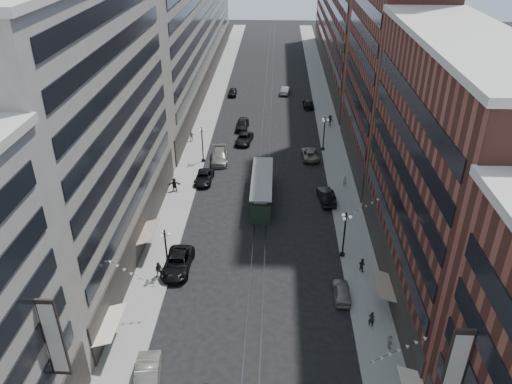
% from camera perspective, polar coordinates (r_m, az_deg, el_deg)
% --- Properties ---
extents(ground, '(220.00, 220.00, 0.00)m').
position_cam_1_polar(ground, '(79.82, 1.03, 4.87)').
color(ground, black).
rests_on(ground, ground).
extents(sidewalk_west, '(4.00, 180.00, 0.15)m').
position_cam_1_polar(sidewalk_west, '(89.87, -5.90, 7.65)').
color(sidewalk_west, gray).
rests_on(sidewalk_west, ground).
extents(sidewalk_east, '(4.00, 180.00, 0.15)m').
position_cam_1_polar(sidewalk_east, '(89.48, 8.31, 7.40)').
color(sidewalk_east, gray).
rests_on(sidewalk_east, ground).
extents(rail_west, '(0.12, 180.00, 0.02)m').
position_cam_1_polar(rail_west, '(89.03, 0.74, 7.55)').
color(rail_west, '#2D2D33').
rests_on(rail_west, ground).
extents(rail_east, '(0.12, 180.00, 0.02)m').
position_cam_1_polar(rail_east, '(89.01, 1.65, 7.53)').
color(rail_east, '#2D2D33').
rests_on(rail_east, ground).
extents(building_west_mid, '(8.00, 36.00, 28.00)m').
position_cam_1_polar(building_west_mid, '(52.83, -18.53, 6.66)').
color(building_west_mid, gray).
rests_on(building_west_mid, ground).
extents(building_west_far, '(8.00, 90.00, 26.00)m').
position_cam_1_polar(building_west_far, '(112.04, -7.62, 18.78)').
color(building_west_far, gray).
rests_on(building_west_far, ground).
extents(building_east_mid, '(8.00, 30.00, 24.00)m').
position_cam_1_polar(building_east_mid, '(48.30, 20.73, 1.48)').
color(building_east_mid, brown).
rests_on(building_east_mid, ground).
extents(building_east_tower, '(8.00, 26.00, 42.00)m').
position_cam_1_polar(building_east_tower, '(71.39, 15.65, 18.62)').
color(building_east_tower, brown).
rests_on(building_east_tower, ground).
extents(building_east_far, '(8.00, 72.00, 24.00)m').
position_cam_1_polar(building_east_far, '(120.51, 10.24, 18.84)').
color(building_east_far, brown).
rests_on(building_east_far, ground).
extents(lamppost_sw_far, '(1.03, 1.14, 5.52)m').
position_cam_1_polar(lamppost_sw_far, '(51.62, -10.21, -6.66)').
color(lamppost_sw_far, black).
rests_on(lamppost_sw_far, sidewalk_west).
extents(lamppost_sw_mid, '(1.03, 1.14, 5.52)m').
position_cam_1_polar(lamppost_sw_mid, '(74.76, -6.15, 5.54)').
color(lamppost_sw_mid, black).
rests_on(lamppost_sw_mid, sidewalk_west).
extents(lamppost_se_far, '(1.03, 1.14, 5.52)m').
position_cam_1_polar(lamppost_se_far, '(54.29, 10.07, -4.65)').
color(lamppost_se_far, black).
rests_on(lamppost_se_far, sidewalk_east).
extents(lamppost_se_mid, '(1.03, 1.14, 5.52)m').
position_cam_1_polar(lamppost_se_mid, '(78.95, 7.78, 6.76)').
color(lamppost_se_mid, black).
rests_on(lamppost_se_mid, sidewalk_east).
extents(streetcar, '(2.68, 12.11, 3.35)m').
position_cam_1_polar(streetcar, '(64.81, 0.68, 0.26)').
color(streetcar, '#213423').
rests_on(streetcar, ground).
extents(car_1, '(2.55, 5.55, 1.76)m').
position_cam_1_polar(car_1, '(42.88, -12.34, -20.16)').
color(car_1, slate).
rests_on(car_1, ground).
extents(car_2, '(2.94, 6.06, 1.66)m').
position_cam_1_polar(car_2, '(53.61, -8.94, -8.01)').
color(car_2, black).
rests_on(car_2, ground).
extents(car_4, '(1.66, 4.06, 1.38)m').
position_cam_1_polar(car_4, '(50.34, 9.77, -11.16)').
color(car_4, gray).
rests_on(car_4, ground).
extents(pedestrian_2, '(0.88, 0.52, 1.76)m').
position_cam_1_polar(pedestrian_2, '(52.68, -11.02, -8.72)').
color(pedestrian_2, black).
rests_on(pedestrian_2, sidewalk_west).
extents(pedestrian_4, '(0.64, 0.96, 1.50)m').
position_cam_1_polar(pedestrian_4, '(46.06, 15.03, -16.20)').
color(pedestrian_4, '#AEA390').
rests_on(pedestrian_4, sidewalk_east).
extents(car_7, '(2.53, 5.09, 1.38)m').
position_cam_1_polar(car_7, '(70.04, -5.97, 1.66)').
color(car_7, black).
rests_on(car_7, ground).
extents(car_8, '(2.97, 6.10, 1.71)m').
position_cam_1_polar(car_8, '(75.74, -4.22, 4.10)').
color(car_8, slate).
rests_on(car_8, ground).
extents(car_9, '(1.69, 4.15, 1.41)m').
position_cam_1_polar(car_9, '(104.83, -2.71, 11.33)').
color(car_9, black).
rests_on(car_9, ground).
extents(car_10, '(2.39, 5.20, 1.65)m').
position_cam_1_polar(car_10, '(65.47, 8.04, -0.46)').
color(car_10, black).
rests_on(car_10, ground).
extents(car_11, '(2.73, 5.35, 1.45)m').
position_cam_1_polar(car_11, '(77.07, 6.18, 4.36)').
color(car_11, slate).
rests_on(car_11, ground).
extents(car_12, '(2.05, 4.86, 1.40)m').
position_cam_1_polar(car_12, '(98.72, 5.98, 10.04)').
color(car_12, black).
rests_on(car_12, ground).
extents(car_13, '(2.29, 5.21, 1.75)m').
position_cam_1_polar(car_13, '(87.55, -1.58, 7.76)').
color(car_13, black).
rests_on(car_13, ground).
extents(car_14, '(2.18, 4.79, 1.52)m').
position_cam_1_polar(car_14, '(105.93, 3.36, 11.54)').
color(car_14, slate).
rests_on(car_14, ground).
extents(pedestrian_5, '(1.83, 0.79, 1.91)m').
position_cam_1_polar(pedestrian_5, '(67.88, -9.32, 0.85)').
color(pedestrian_5, black).
rests_on(pedestrian_5, sidewalk_west).
extents(pedestrian_6, '(1.08, 0.61, 1.75)m').
position_cam_1_polar(pedestrian_6, '(82.90, -7.38, 6.36)').
color(pedestrian_6, '#A09384').
rests_on(pedestrian_6, sidewalk_west).
extents(pedestrian_7, '(0.80, 0.81, 1.52)m').
position_cam_1_polar(pedestrian_7, '(53.77, 12.01, -8.11)').
color(pedestrian_7, black).
rests_on(pedestrian_7, sidewalk_east).
extents(pedestrian_8, '(0.79, 0.71, 1.81)m').
position_cam_1_polar(pedestrian_8, '(69.04, 10.08, 1.24)').
color(pedestrian_8, '#B7AB98').
rests_on(pedestrian_8, sidewalk_east).
extents(pedestrian_9, '(1.29, 0.60, 1.94)m').
position_cam_1_polar(pedestrian_9, '(89.38, 8.46, 8.08)').
color(pedestrian_9, black).
rests_on(pedestrian_9, sidewalk_east).
extents(car_extra_0, '(3.06, 5.45, 1.44)m').
position_cam_1_polar(car_extra_0, '(82.00, -1.38, 6.11)').
color(car_extra_0, black).
rests_on(car_extra_0, ground).
extents(pedestrian_extra_0, '(0.71, 0.62, 1.62)m').
position_cam_1_polar(pedestrian_extra_0, '(47.63, 13.05, -13.95)').
color(pedestrian_extra_0, black).
rests_on(pedestrian_extra_0, sidewalk_east).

